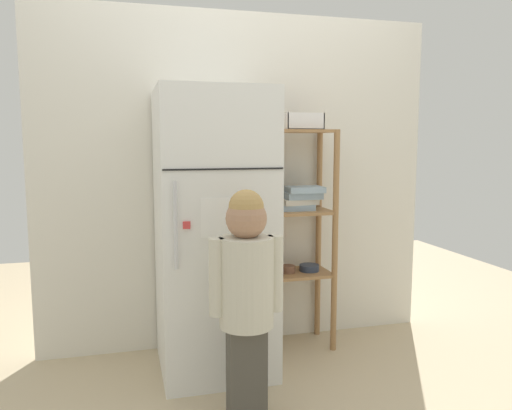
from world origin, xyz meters
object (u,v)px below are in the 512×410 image
object	(u,v)px
refrigerator	(214,232)
fruit_bin	(303,123)
child_standing	(246,281)
pantry_shelf_unit	(299,219)

from	to	relation	value
refrigerator	fruit_bin	xyz separation A→B (m)	(0.58, 0.18, 0.61)
child_standing	refrigerator	bearing A→B (deg)	95.13
child_standing	fruit_bin	xyz separation A→B (m)	(0.53, 0.73, 0.74)
child_standing	pantry_shelf_unit	size ratio (longest dim) A/B	0.79
refrigerator	pantry_shelf_unit	distance (m)	0.59
pantry_shelf_unit	fruit_bin	size ratio (longest dim) A/B	5.82
refrigerator	child_standing	xyz separation A→B (m)	(0.05, -0.55, -0.13)
pantry_shelf_unit	fruit_bin	distance (m)	0.59
child_standing	fruit_bin	bearing A→B (deg)	53.80
refrigerator	child_standing	world-z (taller)	refrigerator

